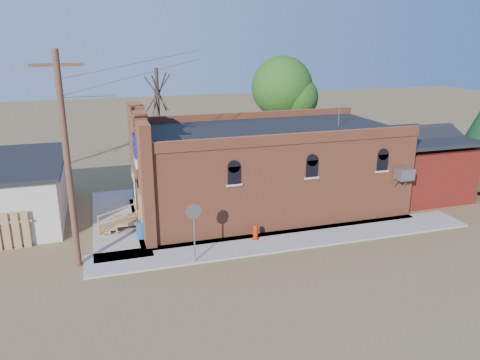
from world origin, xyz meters
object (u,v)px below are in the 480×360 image
object	(u,v)px
trash_barrel	(142,229)
brick_bar	(262,169)
stop_sign	(194,217)
utility_pole	(68,158)
fire_hydrant	(255,232)

from	to	relation	value
trash_barrel	brick_bar	bearing A→B (deg)	18.42
stop_sign	trash_barrel	bearing A→B (deg)	131.13
utility_pole	trash_barrel	bearing A→B (deg)	34.86
brick_bar	stop_sign	size ratio (longest dim) A/B	6.17
fire_hydrant	trash_barrel	bearing A→B (deg)	146.99
brick_bar	utility_pole	xyz separation A→B (m)	(-9.79, -4.29, 2.43)
utility_pole	fire_hydrant	size ratio (longest dim) A/B	12.33
brick_bar	stop_sign	world-z (taller)	brick_bar
fire_hydrant	stop_sign	size ratio (longest dim) A/B	0.27
utility_pole	trash_barrel	size ratio (longest dim) A/B	10.79
brick_bar	fire_hydrant	bearing A→B (deg)	-113.07
fire_hydrant	stop_sign	world-z (taller)	stop_sign
stop_sign	fire_hydrant	bearing A→B (deg)	32.39
fire_hydrant	stop_sign	bearing A→B (deg)	-170.88
trash_barrel	fire_hydrant	bearing A→B (deg)	-19.47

